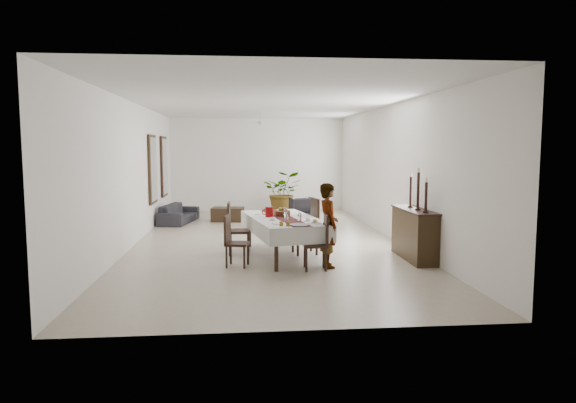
{
  "coord_description": "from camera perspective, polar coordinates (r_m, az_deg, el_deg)",
  "views": [
    {
      "loc": [
        -0.62,
        -11.9,
        2.18
      ],
      "look_at": [
        0.39,
        -1.19,
        1.05
      ],
      "focal_mm": 32.0,
      "sensor_mm": 36.0,
      "label": 1
    }
  ],
  "objects": [
    {
      "name": "floor",
      "position": [
        12.12,
        -2.37,
        -4.37
      ],
      "size": [
        6.0,
        12.0,
        0.0
      ],
      "primitive_type": "cube",
      "color": "#B9AB93",
      "rests_on": "ground"
    },
    {
      "name": "ceiling",
      "position": [
        11.96,
        -2.44,
        10.88
      ],
      "size": [
        6.0,
        12.0,
        0.02
      ],
      "primitive_type": "cube",
      "color": "silver",
      "rests_on": "wall_back"
    },
    {
      "name": "wall_back",
      "position": [
        17.92,
        -3.41,
        4.13
      ],
      "size": [
        6.0,
        0.02,
        3.2
      ],
      "primitive_type": "cube",
      "color": "white",
      "rests_on": "floor"
    },
    {
      "name": "wall_front",
      "position": [
        5.96,
        0.61,
        0.41
      ],
      "size": [
        6.0,
        0.02,
        3.2
      ],
      "primitive_type": "cube",
      "color": "white",
      "rests_on": "floor"
    },
    {
      "name": "wall_left",
      "position": [
        12.15,
        -16.7,
        3.01
      ],
      "size": [
        0.02,
        12.0,
        3.2
      ],
      "primitive_type": "cube",
      "color": "white",
      "rests_on": "floor"
    },
    {
      "name": "wall_right",
      "position": [
        12.45,
        11.54,
        3.21
      ],
      "size": [
        0.02,
        12.0,
        3.2
      ],
      "primitive_type": "cube",
      "color": "white",
      "rests_on": "floor"
    },
    {
      "name": "dining_table_top",
      "position": [
        10.25,
        -0.49,
        -2.0
      ],
      "size": [
        1.47,
        2.64,
        0.05
      ],
      "primitive_type": "cube",
      "rotation": [
        0.0,
        0.0,
        0.18
      ],
      "color": "black",
      "rests_on": "table_leg_fl"
    },
    {
      "name": "table_leg_fl",
      "position": [
        9.08,
        -1.31,
        -5.55
      ],
      "size": [
        0.08,
        0.08,
        0.73
      ],
      "primitive_type": "cylinder",
      "rotation": [
        0.0,
        0.0,
        0.18
      ],
      "color": "black",
      "rests_on": "floor"
    },
    {
      "name": "table_leg_fr",
      "position": [
        9.34,
        4.16,
        -5.23
      ],
      "size": [
        0.08,
        0.08,
        0.73
      ],
      "primitive_type": "cylinder",
      "rotation": [
        0.0,
        0.0,
        0.18
      ],
      "color": "black",
      "rests_on": "floor"
    },
    {
      "name": "table_leg_bl",
      "position": [
        11.35,
        -4.3,
        -3.23
      ],
      "size": [
        0.08,
        0.08,
        0.73
      ],
      "primitive_type": "cylinder",
      "rotation": [
        0.0,
        0.0,
        0.18
      ],
      "color": "black",
      "rests_on": "floor"
    },
    {
      "name": "table_leg_br",
      "position": [
        11.56,
        0.15,
        -3.04
      ],
      "size": [
        0.08,
        0.08,
        0.73
      ],
      "primitive_type": "cylinder",
      "rotation": [
        0.0,
        0.0,
        0.18
      ],
      "color": "black",
      "rests_on": "floor"
    },
    {
      "name": "tablecloth_top",
      "position": [
        10.25,
        -0.49,
        -1.82
      ],
      "size": [
        1.69,
        2.86,
        0.01
      ],
      "primitive_type": "cube",
      "rotation": [
        0.0,
        0.0,
        0.18
      ],
      "color": "silver",
      "rests_on": "dining_table_top"
    },
    {
      "name": "tablecloth_drape_left",
      "position": [
        10.13,
        -3.81,
        -2.79
      ],
      "size": [
        0.49,
        2.64,
        0.31
      ],
      "primitive_type": "cube",
      "rotation": [
        0.0,
        0.0,
        0.18
      ],
      "color": "white",
      "rests_on": "dining_table_top"
    },
    {
      "name": "tablecloth_drape_right",
      "position": [
        10.45,
        2.73,
        -2.52
      ],
      "size": [
        0.49,
        2.64,
        0.31
      ],
      "primitive_type": "cube",
      "rotation": [
        0.0,
        0.0,
        0.18
      ],
      "color": "white",
      "rests_on": "dining_table_top"
    },
    {
      "name": "tablecloth_drape_near",
      "position": [
        9.01,
        1.75,
        -3.89
      ],
      "size": [
        1.21,
        0.23,
        0.31
      ],
      "primitive_type": "cube",
      "rotation": [
        0.0,
        0.0,
        0.18
      ],
      "color": "silver",
      "rests_on": "dining_table_top"
    },
    {
      "name": "tablecloth_drape_far",
      "position": [
        11.55,
        -2.24,
        -1.7
      ],
      "size": [
        1.21,
        0.23,
        0.31
      ],
      "primitive_type": "cube",
      "rotation": [
        0.0,
        0.0,
        0.18
      ],
      "color": "white",
      "rests_on": "dining_table_top"
    },
    {
      "name": "table_runner",
      "position": [
        10.25,
        -0.49,
        -1.78
      ],
      "size": [
        0.83,
        2.62,
        0.0
      ],
      "primitive_type": "cube",
      "rotation": [
        0.0,
        0.0,
        0.18
      ],
      "color": "#541C18",
      "rests_on": "tablecloth_top"
    },
    {
      "name": "red_pitcher",
      "position": [
        10.32,
        -2.11,
        -1.16
      ],
      "size": [
        0.18,
        0.18,
        0.21
      ],
      "primitive_type": "cylinder",
      "rotation": [
        0.0,
        0.0,
        0.18
      ],
      "color": "maroon",
      "rests_on": "tablecloth_top"
    },
    {
      "name": "pitcher_handle",
      "position": [
        10.3,
        -2.59,
        -1.17
      ],
      "size": [
        0.13,
        0.04,
        0.12
      ],
      "primitive_type": "torus",
      "rotation": [
        1.57,
        0.0,
        0.18
      ],
      "color": "maroon",
      "rests_on": "red_pitcher"
    },
    {
      "name": "wine_glass_near",
      "position": [
        9.63,
        1.29,
        -1.76
      ],
      "size": [
        0.07,
        0.07,
        0.18
      ],
      "primitive_type": "cylinder",
      "color": "white",
      "rests_on": "tablecloth_top"
    },
    {
      "name": "wine_glass_mid",
      "position": [
        9.66,
        -0.19,
        -1.73
      ],
      "size": [
        0.07,
        0.07,
        0.18
      ],
      "primitive_type": "cylinder",
      "color": "white",
      "rests_on": "tablecloth_top"
    },
    {
      "name": "wine_glass_far",
      "position": [
        10.3,
        -0.29,
        -1.25
      ],
      "size": [
        0.07,
        0.07,
        0.18
      ],
      "primitive_type": "cylinder",
      "color": "white",
      "rests_on": "tablecloth_top"
    },
    {
      "name": "teacup_right",
      "position": [
        9.74,
        2.25,
        -2.02
      ],
      "size": [
        0.09,
        0.09,
        0.06
      ],
      "primitive_type": "cylinder",
      "color": "white",
      "rests_on": "saucer_right"
    },
    {
      "name": "saucer_right",
      "position": [
        9.74,
        2.25,
        -2.16
      ],
      "size": [
        0.16,
        0.16,
        0.01
      ],
      "primitive_type": "cylinder",
      "color": "white",
      "rests_on": "tablecloth_top"
    },
    {
      "name": "teacup_left",
      "position": [
        9.82,
        -1.69,
        -1.95
      ],
      "size": [
        0.09,
        0.09,
        0.06
      ],
      "primitive_type": "cylinder",
      "color": "white",
      "rests_on": "saucer_left"
    },
    {
      "name": "saucer_left",
      "position": [
        9.82,
        -1.69,
        -2.1
      ],
      "size": [
        0.16,
        0.16,
        0.01
      ],
      "primitive_type": "cylinder",
      "color": "silver",
      "rests_on": "tablecloth_top"
    },
    {
      "name": "plate_near_right",
      "position": [
        9.46,
        3.01,
        -2.4
      ],
      "size": [
        0.25,
        0.25,
        0.02
      ],
      "primitive_type": "cylinder",
      "color": "silver",
      "rests_on": "tablecloth_top"
    },
    {
      "name": "bread_near_right",
      "position": [
        9.46,
        3.01,
        -2.23
      ],
      "size": [
        0.09,
        0.09,
        0.09
      ],
      "primitive_type": "sphere",
      "color": "tan",
      "rests_on": "plate_near_right"
    },
    {
      "name": "plate_near_left",
      "position": [
        9.42,
        -1.07,
        -2.43
      ],
      "size": [
        0.25,
        0.25,
        0.02
      ],
      "primitive_type": "cylinder",
      "color": "silver",
      "rests_on": "tablecloth_top"
    },
    {
      "name": "plate_far_left",
      "position": [
        10.72,
        -3.01,
        -1.41
      ],
      "size": [
        0.25,
        0.25,
        0.02
      ],
      "primitive_type": "cylinder",
      "color": "silver",
      "rests_on": "tablecloth_top"
    },
    {
      "name": "serving_tray",
      "position": [
        9.21,
        1.3,
        -2.61
      ],
      "size": [
        0.37,
        0.37,
        0.02
      ],
      "primitive_type": "cylinder",
      "color": "#444449",
      "rests_on": "tablecloth_top"
    },
    {
      "name": "jam_jar_a",
      "position": [
        9.11,
        -0.02,
        -2.52
      ],
      "size": [
        0.07,
        0.07,
        0.08
      ],
      "primitive_type": "cylinder",
      "color": "brown",
      "rests_on": "tablecloth_top"
    },
    {
      "name": "jam_jar_b",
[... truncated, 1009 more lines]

